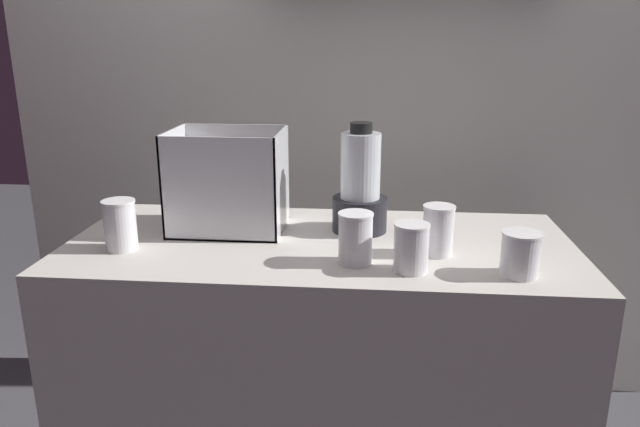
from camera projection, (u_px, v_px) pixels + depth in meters
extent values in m
cube|color=beige|center=(320.00, 382.00, 1.79)|extent=(1.40, 0.64, 0.90)
cube|color=silver|center=(338.00, 90.00, 2.29)|extent=(2.60, 0.04, 2.50)
cube|color=white|center=(230.00, 227.00, 1.77)|extent=(0.32, 0.24, 0.01)
cube|color=white|center=(218.00, 191.00, 1.61)|extent=(0.32, 0.01, 0.29)
cube|color=white|center=(237.00, 171.00, 1.84)|extent=(0.32, 0.01, 0.29)
cube|color=white|center=(175.00, 179.00, 1.74)|extent=(0.01, 0.24, 0.29)
cube|color=white|center=(282.00, 182.00, 1.71)|extent=(0.01, 0.24, 0.29)
cone|color=orange|center=(228.00, 219.00, 1.78)|extent=(0.12, 0.14, 0.03)
cone|color=orange|center=(227.00, 221.00, 1.75)|extent=(0.07, 0.19, 0.04)
cone|color=orange|center=(238.00, 218.00, 1.78)|extent=(0.16, 0.10, 0.04)
cone|color=orange|center=(225.00, 220.00, 1.79)|extent=(0.15, 0.07, 0.02)
cone|color=orange|center=(246.00, 210.00, 1.76)|extent=(0.06, 0.20, 0.03)
cone|color=orange|center=(244.00, 212.00, 1.75)|extent=(0.09, 0.15, 0.03)
cone|color=orange|center=(221.00, 207.00, 1.77)|extent=(0.15, 0.14, 0.04)
cone|color=orange|center=(219.00, 207.00, 1.77)|extent=(0.12, 0.14, 0.03)
cone|color=orange|center=(212.00, 197.00, 1.75)|extent=(0.16, 0.13, 0.03)
cone|color=orange|center=(210.00, 205.00, 1.73)|extent=(0.13, 0.10, 0.03)
cone|color=orange|center=(225.00, 206.00, 1.73)|extent=(0.10, 0.18, 0.03)
cone|color=orange|center=(226.00, 197.00, 1.75)|extent=(0.09, 0.16, 0.03)
cone|color=orange|center=(246.00, 183.00, 1.76)|extent=(0.11, 0.14, 0.03)
cylinder|color=black|center=(360.00, 214.00, 1.73)|extent=(0.16, 0.16, 0.10)
cylinder|color=silver|center=(361.00, 166.00, 1.69)|extent=(0.11, 0.11, 0.19)
cylinder|color=orange|center=(360.00, 191.00, 1.71)|extent=(0.10, 0.10, 0.04)
cylinder|color=black|center=(361.00, 128.00, 1.66)|extent=(0.06, 0.06, 0.03)
cylinder|color=white|center=(120.00, 226.00, 1.58)|extent=(0.08, 0.08, 0.13)
cylinder|color=yellow|center=(121.00, 231.00, 1.58)|extent=(0.08, 0.08, 0.10)
cylinder|color=white|center=(118.00, 202.00, 1.56)|extent=(0.09, 0.09, 0.01)
cylinder|color=white|center=(355.00, 239.00, 1.48)|extent=(0.09, 0.09, 0.13)
cylinder|color=orange|center=(355.00, 248.00, 1.49)|extent=(0.08, 0.08, 0.08)
cylinder|color=white|center=(356.00, 214.00, 1.46)|extent=(0.09, 0.09, 0.01)
cylinder|color=white|center=(411.00, 249.00, 1.43)|extent=(0.08, 0.08, 0.11)
cylinder|color=orange|center=(411.00, 258.00, 1.44)|extent=(0.08, 0.08, 0.07)
cylinder|color=white|center=(412.00, 225.00, 1.41)|extent=(0.09, 0.09, 0.01)
cylinder|color=white|center=(438.00, 231.00, 1.54)|extent=(0.08, 0.08, 0.13)
cylinder|color=red|center=(438.00, 237.00, 1.54)|extent=(0.07, 0.07, 0.09)
cylinder|color=white|center=(440.00, 207.00, 1.52)|extent=(0.08, 0.08, 0.01)
cylinder|color=white|center=(520.00, 255.00, 1.41)|extent=(0.09, 0.09, 0.10)
cylinder|color=yellow|center=(520.00, 259.00, 1.41)|extent=(0.08, 0.08, 0.08)
cylinder|color=white|center=(522.00, 234.00, 1.39)|extent=(0.09, 0.09, 0.01)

